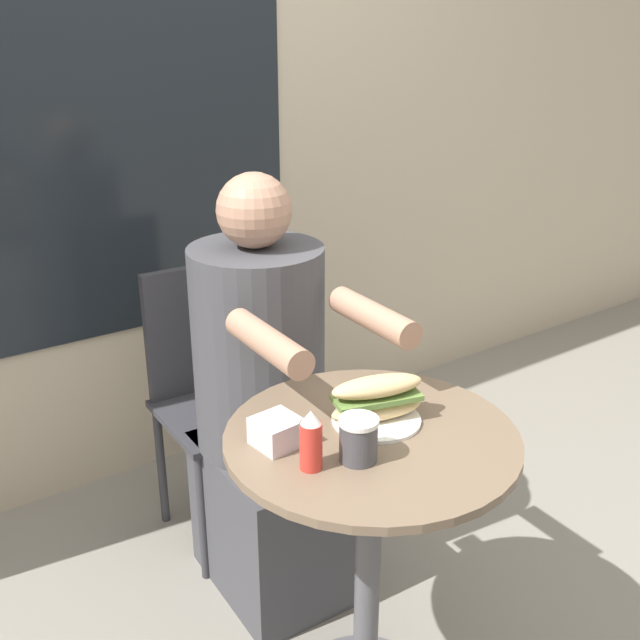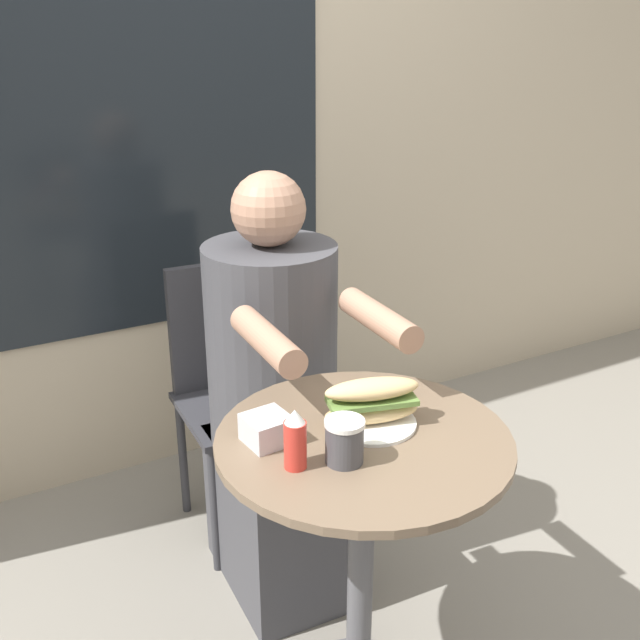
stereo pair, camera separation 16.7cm
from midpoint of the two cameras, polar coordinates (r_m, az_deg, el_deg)
name	(u,v)px [view 1 (the left image)]	position (r m, az deg, el deg)	size (l,w,h in m)	color
storefront_wall	(112,79)	(2.60, -17.48, 17.08)	(8.00, 0.09, 2.80)	#B7A88E
cafe_table	(369,514)	(1.73, 0.93, -14.69)	(0.64, 0.64, 0.75)	brown
diner_chair	(212,378)	(2.41, -10.25, -4.40)	(0.40, 0.40, 0.87)	#333338
seated_diner	(267,421)	(2.13, -6.33, -7.72)	(0.38, 0.66, 1.22)	#424247
sandwich_on_plate	(377,402)	(1.64, 1.43, -6.31)	(0.22, 0.20, 0.11)	white
drink_cup	(358,439)	(1.51, -0.26, -9.16)	(0.08, 0.08, 0.09)	#424247
napkin_box	(277,432)	(1.57, -6.38, -8.54)	(0.10, 0.10, 0.06)	silver
condiment_bottle	(311,441)	(1.48, -3.98, -9.25)	(0.05, 0.05, 0.13)	red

